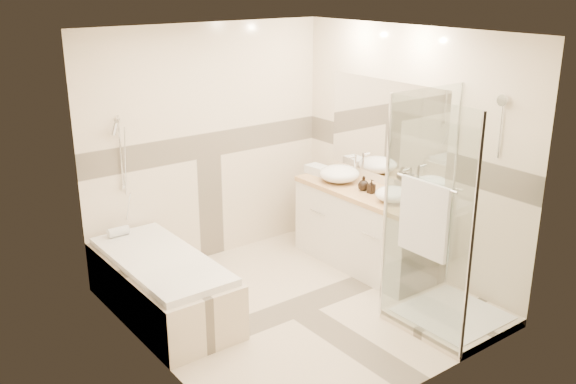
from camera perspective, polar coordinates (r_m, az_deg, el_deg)
room at (r=5.61m, az=1.10°, el=1.30°), size 2.82×3.02×2.52m
bathtub at (r=5.95m, az=-11.14°, el=-7.92°), size 0.75×1.70×0.56m
vanity at (r=6.76m, az=6.69°, el=-3.21°), size 0.58×1.62×0.85m
shower_enclosure at (r=5.75m, az=13.37°, el=-6.86°), size 0.96×0.93×2.04m
vessel_sink_near at (r=6.84m, az=4.59°, el=1.64°), size 0.43×0.43×0.17m
vessel_sink_far at (r=6.31m, az=9.33°, el=-0.19°), size 0.35×0.35×0.14m
faucet_near at (r=6.96m, az=5.94°, el=2.45°), size 0.11×0.03×0.26m
faucet_far at (r=6.42m, az=10.71°, el=1.08°), size 0.13×0.03×0.31m
amenity_bottle_a at (r=6.50m, az=7.42°, el=0.50°), size 0.07×0.07×0.14m
amenity_bottle_b at (r=6.58m, az=6.73°, el=0.78°), size 0.14×0.14×0.15m
folded_towels at (r=7.10m, az=2.72°, el=1.98°), size 0.19×0.30×0.09m
rolled_towel at (r=6.37m, az=-14.85°, el=-3.42°), size 0.20×0.09×0.09m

